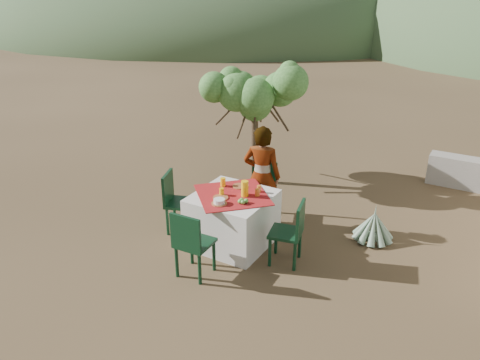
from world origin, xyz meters
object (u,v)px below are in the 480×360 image
Objects in this scene: chair_far at (263,187)px; person at (262,176)px; shrub_tree at (260,99)px; juice_pitcher at (245,189)px; chair_left at (176,199)px; agave at (374,227)px; table at (233,219)px; chair_near at (191,242)px; chair_right at (292,230)px.

chair_far is 0.55× the size of person.
person is (0.11, -0.27, 0.30)m from chair_far.
shrub_tree reaches higher than juice_pitcher.
chair_left is 0.47× the size of shrub_tree.
chair_left is at bearing -155.68° from agave.
juice_pitcher is (0.10, -0.69, 0.09)m from person.
juice_pitcher is (0.17, 0.04, 0.49)m from table.
chair_far is at bearing -91.49° from chair_near.
chair_near is 3.36m from shrub_tree.
agave is (0.78, 1.14, -0.28)m from chair_right.
person is (0.07, 0.73, 0.40)m from table.
agave is at bearing -23.46° from shrub_tree.
chair_right is 1.40× the size of agave.
chair_left is (-0.87, -1.10, 0.03)m from chair_far.
chair_left is 1.45× the size of agave.
chair_near is 1.31m from chair_right.
chair_far is 0.42m from person.
table is 1.43× the size of chair_near.
chair_near is at bearing -129.88° from agave.
person is (0.98, 0.83, 0.27)m from chair_left.
agave is (1.75, 0.08, -0.26)m from chair_far.
person reaches higher than chair_right.
table is 0.98m from chair_near.
table is 1.01m from chair_far.
chair_near is 1.09m from juice_pitcher.
chair_right is 2.95m from shrub_tree.
table is 0.84m from person.
chair_near reaches higher than agave.
chair_near is 0.58× the size of person.
chair_left is 4.18× the size of juice_pitcher.
chair_right is 0.85m from juice_pitcher.
chair_right reaches higher than agave.
chair_near is at bearing -108.20° from chair_far.
shrub_tree is at bearing 108.90° from table.
agave is (2.44, -1.06, -1.34)m from shrub_tree.
chair_right is at bearing -3.39° from table.
juice_pitcher is at bearing -145.80° from agave.
shrub_tree is at bearing -79.22° from chair_near.
chair_left is 1.15m from juice_pitcher.
chair_far is 0.94× the size of chair_near.
person is at bearing -144.80° from chair_right.
table is 1.48× the size of chair_right.
juice_pitcher is at bearing -66.72° from shrub_tree.
juice_pitcher is at bearing -103.03° from chair_left.
shrub_tree is 2.98m from agave.
chair_left reaches higher than chair_near.
table is at bearing -71.10° from shrub_tree.
chair_right is at bearing 124.18° from person.
chair_right is 0.57× the size of person.
juice_pitcher is at bearing 85.04° from person.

